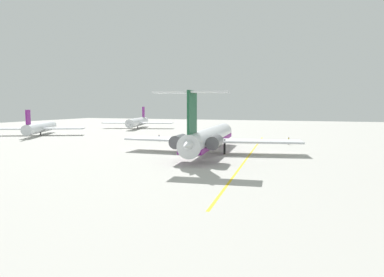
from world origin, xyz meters
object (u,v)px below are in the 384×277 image
airliner_far_right (137,122)px  ground_crew_near_tail (289,140)px  ground_crew_near_nose (159,137)px  main_jetliner (209,137)px  safety_cone_nose (152,139)px  airliner_mid_right (41,127)px

airliner_far_right → ground_crew_near_tail: (-43.30, -65.65, -1.52)m
ground_crew_near_tail → ground_crew_near_nose: bearing=-41.6°
main_jetliner → safety_cone_nose: 31.48m
main_jetliner → safety_cone_nose: size_ratio=75.41×
airliner_far_right → ground_crew_near_tail: size_ratio=16.43×
main_jetliner → airliner_mid_right: (25.26, 65.46, -0.81)m
main_jetliner → safety_cone_nose: main_jetliner is taller
main_jetliner → ground_crew_near_nose: 28.17m
airliner_mid_right → ground_crew_near_nose: bearing=-123.2°
airliner_far_right → ground_crew_near_nose: bearing=18.7°
main_jetliner → ground_crew_near_tail: size_ratio=22.71×
airliner_far_right → ground_crew_near_tail: 78.66m
airliner_mid_right → ground_crew_near_nose: airliner_mid_right is taller
airliner_far_right → ground_crew_near_tail: airliner_far_right is taller
ground_crew_near_nose → safety_cone_nose: size_ratio=3.33×
main_jetliner → airliner_far_right: bearing=32.2°
main_jetliner → airliner_far_right: 84.01m
ground_crew_near_nose → safety_cone_nose: (1.54, 3.00, -0.88)m
main_jetliner → ground_crew_near_tail: 26.52m
ground_crew_near_nose → safety_cone_nose: 3.49m
airliner_mid_right → ground_crew_near_tail: size_ratio=14.72×
airliner_mid_right → airliner_far_right: (40.69, -13.44, 0.19)m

